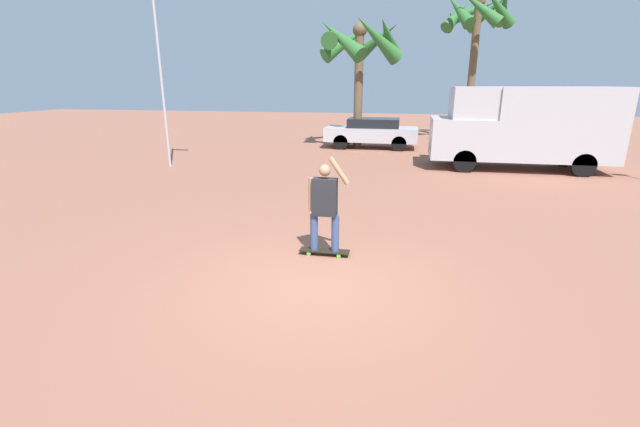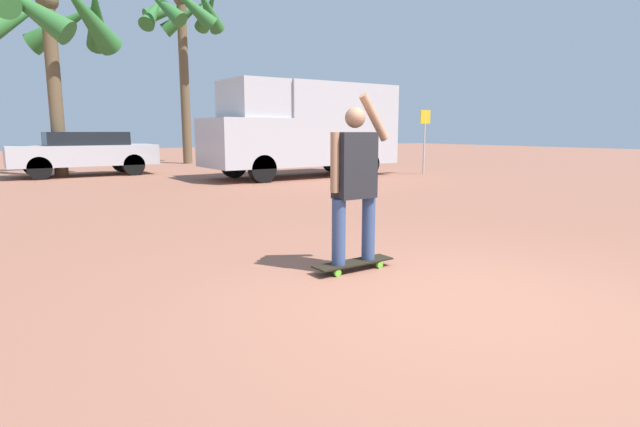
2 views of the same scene
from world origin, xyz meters
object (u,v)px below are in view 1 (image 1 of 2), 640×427
(parked_car_silver, at_px, (372,132))
(palm_tree_near_van, at_px, (479,18))
(skateboard, at_px, (325,251))
(camper_van, at_px, (525,125))
(flagpole, at_px, (160,53))
(palm_tree_center_background, at_px, (360,43))
(person_skateboarder, at_px, (325,203))

(parked_car_silver, distance_m, palm_tree_near_van, 8.42)
(skateboard, xyz_separation_m, camper_van, (5.45, 9.43, 1.50))
(skateboard, distance_m, flagpole, 11.14)
(palm_tree_near_van, relative_size, palm_tree_center_background, 1.27)
(parked_car_silver, height_order, palm_tree_near_van, palm_tree_near_van)
(skateboard, height_order, flagpole, flagpole)
(person_skateboarder, distance_m, flagpole, 10.85)
(person_skateboarder, height_order, palm_tree_center_background, palm_tree_center_background)
(camper_van, bearing_deg, palm_tree_center_background, 146.21)
(palm_tree_center_background, xyz_separation_m, flagpole, (-6.32, -6.31, -0.73))
(camper_van, distance_m, palm_tree_near_van, 9.65)
(person_skateboarder, relative_size, flagpole, 0.24)
(person_skateboarder, xyz_separation_m, palm_tree_center_background, (-0.99, 13.73, 3.77))
(parked_car_silver, bearing_deg, person_skateboarder, -88.76)
(person_skateboarder, bearing_deg, parked_car_silver, 91.24)
(parked_car_silver, bearing_deg, flagpole, -137.95)
(person_skateboarder, xyz_separation_m, palm_tree_near_van, (4.64, 17.85, 5.23))
(parked_car_silver, bearing_deg, camper_van, -36.90)
(skateboard, relative_size, parked_car_silver, 0.21)
(person_skateboarder, relative_size, palm_tree_center_background, 0.29)
(camper_van, height_order, palm_tree_center_background, palm_tree_center_background)
(flagpole, bearing_deg, person_skateboarder, -45.44)
(skateboard, bearing_deg, palm_tree_center_background, 94.12)
(person_skateboarder, bearing_deg, skateboard, 0.00)
(palm_tree_near_van, xyz_separation_m, flagpole, (-11.94, -10.43, -2.20))
(person_skateboarder, height_order, camper_van, camper_van)
(flagpole, bearing_deg, palm_tree_near_van, 41.13)
(parked_car_silver, relative_size, palm_tree_center_background, 0.73)
(palm_tree_near_van, bearing_deg, flagpole, -138.87)
(camper_van, xyz_separation_m, flagpole, (-12.76, -2.01, 2.45))
(parked_car_silver, bearing_deg, skateboard, -88.76)
(camper_van, distance_m, flagpole, 13.14)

